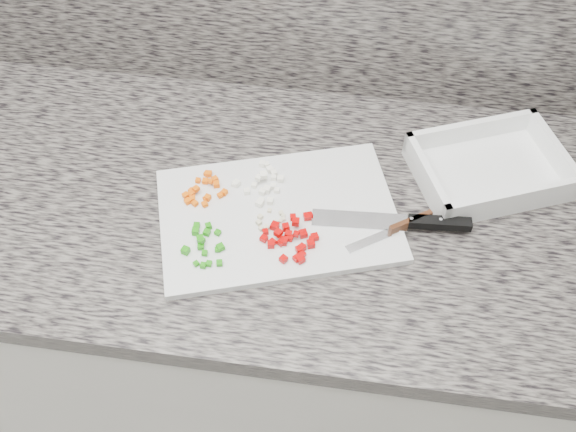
{
  "coord_description": "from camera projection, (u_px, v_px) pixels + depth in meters",
  "views": [
    {
      "loc": [
        0.21,
        0.73,
        1.77
      ],
      "look_at": [
        0.11,
        1.38,
        0.93
      ],
      "focal_mm": 40.0,
      "sensor_mm": 36.0,
      "label": 1
    }
  ],
  "objects": [
    {
      "name": "carrot_pile",
      "position": [
        203.0,
        189.0,
        1.12
      ],
      "size": [
        0.08,
        0.08,
        0.02
      ],
      "color": "#F35F05",
      "rests_on": "cutting_board"
    },
    {
      "name": "cutting_board",
      "position": [
        278.0,
        215.0,
        1.1
      ],
      "size": [
        0.46,
        0.38,
        0.01
      ],
      "primitive_type": "cube",
      "rotation": [
        0.0,
        0.0,
        0.32
      ],
      "color": "silver",
      "rests_on": "countertop"
    },
    {
      "name": "green_pepper_pile",
      "position": [
        203.0,
        243.0,
        1.05
      ],
      "size": [
        0.07,
        0.09,
        0.02
      ],
      "color": "#1C850C",
      "rests_on": "cutting_board"
    },
    {
      "name": "tray",
      "position": [
        489.0,
        169.0,
        1.15
      ],
      "size": [
        0.31,
        0.27,
        0.05
      ],
      "rotation": [
        0.0,
        0.0,
        0.4
      ],
      "color": "white",
      "rests_on": "countertop"
    },
    {
      "name": "garlic_pile",
      "position": [
        269.0,
        221.0,
        1.08
      ],
      "size": [
        0.05,
        0.05,
        0.01
      ],
      "color": "beige",
      "rests_on": "cutting_board"
    },
    {
      "name": "countertop",
      "position": [
        231.0,
        200.0,
        1.15
      ],
      "size": [
        3.96,
        0.64,
        0.04
      ],
      "primitive_type": "cube",
      "color": "#605B55",
      "rests_on": "cabinet"
    },
    {
      "name": "onion_pile",
      "position": [
        263.0,
        183.0,
        1.13
      ],
      "size": [
        0.09,
        0.11,
        0.02
      ],
      "color": "white",
      "rests_on": "cutting_board"
    },
    {
      "name": "red_pepper_pile",
      "position": [
        292.0,
        238.0,
        1.05
      ],
      "size": [
        0.1,
        0.11,
        0.02
      ],
      "color": "#B40202",
      "rests_on": "cutting_board"
    },
    {
      "name": "chef_knife",
      "position": [
        412.0,
        222.0,
        1.07
      ],
      "size": [
        0.27,
        0.05,
        0.02
      ],
      "rotation": [
        0.0,
        0.0,
        0.07
      ],
      "color": "white",
      "rests_on": "cutting_board"
    },
    {
      "name": "cabinet",
      "position": [
        244.0,
        322.0,
        1.51
      ],
      "size": [
        3.92,
        0.62,
        0.86
      ],
      "primitive_type": "cube",
      "color": "white",
      "rests_on": "ground"
    },
    {
      "name": "paring_knife",
      "position": [
        400.0,
        227.0,
        1.07
      ],
      "size": [
        0.14,
        0.1,
        0.02
      ],
      "rotation": [
        0.0,
        0.0,
        0.6
      ],
      "color": "white",
      "rests_on": "cutting_board"
    }
  ]
}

